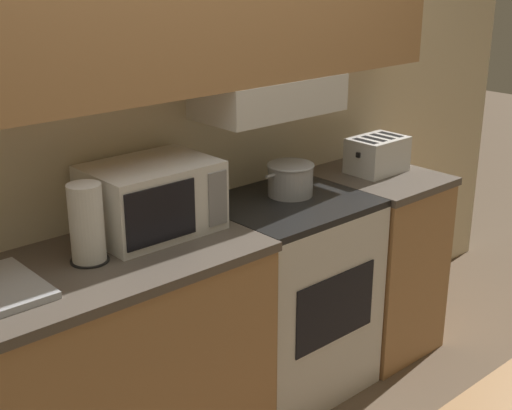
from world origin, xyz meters
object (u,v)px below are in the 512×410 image
Objects in this scene: cooking_pot at (290,178)px; toaster at (377,155)px; microwave at (152,198)px; paper_towel_roll at (87,224)px; stove_range at (287,296)px.

toaster reaches higher than cooking_pot.
paper_towel_roll reaches higher than microwave.
paper_towel_roll reaches higher than toaster.
stove_range is 3.18× the size of toaster.
paper_towel_roll is (-1.03, -0.04, 0.06)m from cooking_pot.
cooking_pot is 1.00× the size of toaster.
stove_range is 1.91× the size of microwave.
cooking_pot is at bearing 41.48° from stove_range.
microwave is 1.28m from toaster.
stove_range is at bearing -138.52° from cooking_pot.
stove_range is 1.15m from paper_towel_roll.
cooking_pot is 0.60× the size of microwave.
microwave reaches higher than stove_range.
microwave is (-0.64, 0.10, 0.60)m from stove_range.
paper_towel_roll is at bearing -179.52° from toaster.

